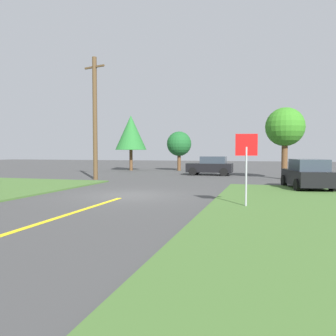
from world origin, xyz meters
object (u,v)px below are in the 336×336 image
Objects in this scene: stop_sign at (246,156)px; oak_tree_left at (179,144)px; car_approaching_junction at (211,166)px; utility_pole_mid at (95,117)px; car_on_crossroad at (307,175)px; pine_tree_center at (285,128)px; oak_tree_right at (131,133)px.

stop_sign is 0.63× the size of oak_tree_left.
oak_tree_left is (-8.23, 22.22, 0.99)m from stop_sign.
stop_sign is at bearing 103.36° from car_approaching_junction.
utility_pole_mid is (-11.15, 9.38, 2.62)m from stop_sign.
stop_sign is 16.83m from car_approaching_junction.
car_approaching_junction is at bearing 43.74° from utility_pole_mid.
oak_tree_left reaches higher than stop_sign.
pine_tree_center is (-0.79, 6.74, 2.99)m from car_on_crossroad.
stop_sign is 14.81m from utility_pole_mid.
utility_pole_mid reaches higher than pine_tree_center.
stop_sign reaches higher than car_approaching_junction.
car_approaching_junction is 0.65× the size of oak_tree_right.
stop_sign is 23.72m from oak_tree_left.
stop_sign is 0.30× the size of utility_pole_mid.
pine_tree_center is (10.23, -8.57, 0.93)m from oak_tree_left.
pine_tree_center reaches higher than car_on_crossroad.
utility_pole_mid is 13.85m from pine_tree_center.
oak_tree_right is (-13.34, 21.15, 2.21)m from stop_sign.
utility_pole_mid is 1.47× the size of oak_tree_right.
utility_pole_mid is 2.09× the size of oak_tree_left.
car_on_crossroad is 11.55m from car_approaching_junction.
stop_sign is 0.64× the size of car_on_crossroad.
oak_tree_right is at bearing 153.96° from pine_tree_center.
car_on_crossroad is at bearing -123.09° from stop_sign.
utility_pole_mid is at bearing 69.19° from car_on_crossroad.
car_approaching_junction is at bearing -87.70° from stop_sign.
utility_pole_mid is at bearing -162.01° from pine_tree_center.
car_on_crossroad is 21.77m from oak_tree_right.
car_approaching_junction is 10.72m from utility_pole_mid.
utility_pole_mid is 11.98m from oak_tree_right.
oak_tree_right is (-2.19, 11.77, -0.41)m from utility_pole_mid.
stop_sign is 0.50× the size of pine_tree_center.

